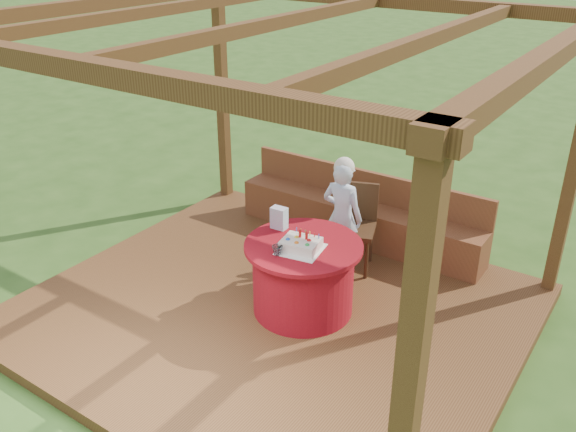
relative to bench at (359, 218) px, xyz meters
The scene contains 10 objects.
ground 1.76m from the bench, 90.00° to the right, with size 60.00×60.00×0.00m, color #2A4F1A.
deck 1.75m from the bench, 90.00° to the right, with size 4.50×4.00×0.12m, color brown.
pergola 2.65m from the bench, 90.00° to the right, with size 4.50×4.00×2.72m.
bench is the anchor object (origin of this frame).
table 1.62m from the bench, 80.81° to the right, with size 1.10×1.10×0.71m.
chair 0.65m from the bench, 67.81° to the right, with size 0.59×0.59×0.91m.
elderly_woman 0.83m from the bench, 76.63° to the right, with size 0.46×0.31×1.27m.
birthday_cake 1.79m from the bench, 80.19° to the right, with size 0.44×0.44×0.18m.
gift_bag 1.56m from the bench, 94.53° to the right, with size 0.15×0.10×0.22m, color #E996D7.
drinking_glass 1.96m from the bench, 84.80° to the right, with size 0.10×0.10×0.09m, color silver.
Camera 1 is at (2.90, -4.02, 3.51)m, focal length 38.00 mm.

